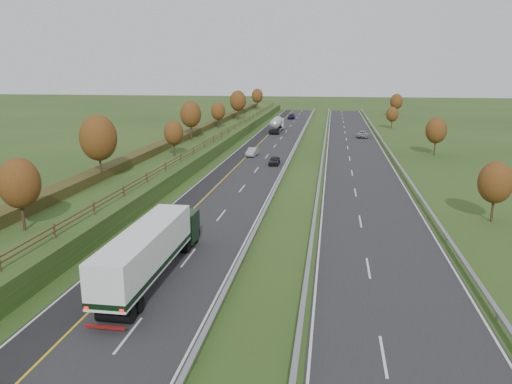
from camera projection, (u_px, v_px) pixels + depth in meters
ground at (305, 162)px, 80.83m from camera, size 400.00×400.00×0.00m
near_carriageway at (261, 155)px, 86.80m from camera, size 10.50×200.00×0.04m
far_carriageway at (357, 158)px, 84.38m from camera, size 10.50×200.00×0.04m
hard_shoulder at (239, 155)px, 87.35m from camera, size 3.00×200.00×0.04m
lane_markings at (297, 156)px, 85.74m from camera, size 26.75×200.00×0.01m
embankment_left at (188, 148)px, 88.47m from camera, size 12.00×200.00×2.00m
hedge_left at (177, 139)px, 88.39m from camera, size 2.20×180.00×1.10m
fence_left at (212, 139)px, 87.00m from camera, size 0.12×189.06×1.20m
median_barrier_near at (293, 153)px, 85.82m from camera, size 0.32×200.00×0.71m
median_barrier_far at (323, 153)px, 85.07m from camera, size 0.32×200.00×0.71m
outer_barrier_far at (392, 155)px, 83.39m from camera, size 0.32×200.00×0.71m
trees_left at (183, 120)px, 83.90m from camera, size 6.64×164.30×7.66m
trees_far at (414, 118)px, 109.46m from camera, size 8.45×118.60×7.12m
box_lorry at (151, 249)px, 34.97m from camera, size 2.58×16.28×4.06m
road_tanker at (277, 124)px, 118.74m from camera, size 2.40×11.22×3.46m
car_dark_near at (274, 160)px, 78.11m from camera, size 1.58×3.90×1.33m
car_silver_mid at (252, 152)px, 86.05m from camera, size 1.90×4.36×1.39m
car_small_far at (291, 116)px, 150.25m from camera, size 2.09×4.94×1.42m
car_oncoming at (363, 134)px, 109.58m from camera, size 2.80×5.42×1.46m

